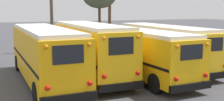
% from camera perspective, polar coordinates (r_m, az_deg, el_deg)
% --- Properties ---
extents(ground_plane, '(160.00, 160.00, 0.00)m').
position_cam_1_polar(ground_plane, '(17.78, 0.62, -5.36)').
color(ground_plane, '#424247').
extents(school_bus_0, '(2.59, 10.58, 3.18)m').
position_cam_1_polar(school_bus_0, '(16.74, -13.59, -0.41)').
color(school_bus_0, '#E5A00C').
rests_on(school_bus_0, ground).
extents(school_bus_1, '(2.56, 9.39, 3.34)m').
position_cam_1_polar(school_bus_1, '(17.52, -4.50, 0.46)').
color(school_bus_1, yellow).
rests_on(school_bus_1, ground).
extents(school_bus_2, '(2.78, 9.99, 2.97)m').
position_cam_1_polar(school_bus_2, '(17.72, 5.36, -0.07)').
color(school_bus_2, '#EAAA0F').
rests_on(school_bus_2, ground).
extents(school_bus_3, '(2.66, 10.06, 3.07)m').
position_cam_1_polar(school_bus_3, '(20.39, 10.39, 1.06)').
color(school_bus_3, yellow).
rests_on(school_bus_3, ground).
extents(utility_pole, '(1.80, 0.31, 8.88)m').
position_cam_1_polar(utility_pole, '(28.57, -12.22, 8.91)').
color(utility_pole, brown).
rests_on(utility_pole, ground).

